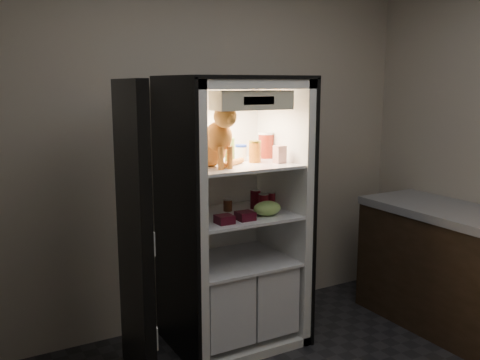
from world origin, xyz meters
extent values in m
plane|color=#B8AE99|center=(0.00, 1.80, 1.35)|extent=(3.60, 0.00, 3.60)
cube|color=white|center=(0.00, 1.67, 0.93)|extent=(0.85, 0.06, 1.85)
cube|color=white|center=(-0.40, 1.35, 0.93)|extent=(0.06, 0.70, 1.85)
cube|color=white|center=(0.40, 1.35, 0.93)|extent=(0.06, 0.70, 1.85)
cube|color=white|center=(0.00, 1.35, 1.82)|extent=(0.85, 0.70, 0.06)
cube|color=white|center=(0.00, 1.35, 0.03)|extent=(0.85, 0.70, 0.06)
cube|color=black|center=(-0.44, 1.35, 0.93)|extent=(0.02, 0.72, 1.87)
cube|color=black|center=(0.44, 1.35, 0.93)|extent=(0.02, 0.72, 1.87)
cube|color=black|center=(0.00, 1.35, 1.86)|extent=(0.90, 0.72, 0.02)
cube|color=white|center=(0.00, 1.32, 1.28)|extent=(0.73, 0.62, 0.02)
cube|color=white|center=(0.00, 1.32, 0.93)|extent=(0.73, 0.62, 0.02)
cube|color=white|center=(-0.18, 1.32, 0.35)|extent=(0.34, 0.58, 0.48)
cube|color=white|center=(0.18, 1.32, 0.35)|extent=(0.34, 0.58, 0.48)
cube|color=white|center=(0.00, 1.32, 0.60)|extent=(0.73, 0.62, 0.02)
cube|color=#F8EFCA|center=(0.00, 1.11, 1.72)|extent=(0.52, 0.18, 0.12)
cube|color=black|center=(0.00, 1.02, 1.72)|extent=(0.22, 0.01, 0.05)
cube|color=black|center=(-0.85, 0.96, 0.93)|extent=(0.20, 0.87, 1.85)
cube|color=white|center=(-0.84, 0.90, 0.55)|extent=(0.16, 0.64, 0.12)
cube|color=white|center=(-0.84, 0.90, 1.05)|extent=(0.16, 0.64, 0.12)
ellipsoid|color=#C06F18|center=(-0.20, 1.32, 1.40)|extent=(0.26, 0.31, 0.23)
ellipsoid|color=#C06F18|center=(-0.18, 1.21, 1.49)|extent=(0.20, 0.19, 0.20)
sphere|color=orange|center=(-0.17, 1.14, 1.62)|extent=(0.17, 0.17, 0.15)
sphere|color=orange|center=(-0.16, 1.08, 1.61)|extent=(0.07, 0.07, 0.06)
cone|color=orange|center=(-0.22, 1.15, 1.69)|extent=(0.07, 0.07, 0.07)
cone|color=orange|center=(-0.13, 1.16, 1.69)|extent=(0.07, 0.07, 0.07)
cylinder|color=#C06F18|center=(-0.21, 1.14, 1.36)|extent=(0.04, 0.04, 0.14)
cylinder|color=#C06F18|center=(-0.14, 1.15, 1.36)|extent=(0.04, 0.04, 0.14)
cylinder|color=#C06F18|center=(-0.07, 1.24, 1.31)|extent=(0.24, 0.18, 0.04)
cylinder|color=green|center=(-0.04, 1.33, 1.37)|extent=(0.07, 0.07, 0.16)
cylinder|color=green|center=(-0.04, 1.33, 1.46)|extent=(0.07, 0.07, 0.01)
cylinder|color=white|center=(0.09, 1.41, 1.34)|extent=(0.08, 0.08, 0.10)
cylinder|color=#1832AC|center=(0.09, 1.41, 1.40)|extent=(0.08, 0.08, 0.02)
cylinder|color=maroon|center=(0.14, 1.30, 1.36)|extent=(0.08, 0.08, 0.14)
cylinder|color=#B3982F|center=(0.14, 1.30, 1.43)|extent=(0.08, 0.08, 0.01)
cylinder|color=maroon|center=(0.32, 1.44, 1.38)|extent=(0.11, 0.11, 0.17)
cylinder|color=white|center=(0.32, 1.44, 1.47)|extent=(0.11, 0.11, 0.01)
cube|color=white|center=(0.27, 1.19, 1.35)|extent=(0.07, 0.07, 0.12)
cylinder|color=black|center=(0.20, 1.39, 1.01)|extent=(0.07, 0.07, 0.13)
cylinder|color=#B2B2B2|center=(0.20, 1.39, 1.08)|extent=(0.07, 0.07, 0.00)
cylinder|color=black|center=(0.30, 1.35, 1.00)|extent=(0.06, 0.06, 0.11)
cylinder|color=#B2B2B2|center=(0.30, 1.35, 1.05)|extent=(0.06, 0.06, 0.00)
cylinder|color=black|center=(0.19, 1.27, 1.00)|extent=(0.07, 0.07, 0.12)
cylinder|color=#B2B2B2|center=(0.19, 1.27, 1.07)|extent=(0.07, 0.07, 0.00)
cylinder|color=#592C19|center=(-0.01, 1.42, 0.98)|extent=(0.06, 0.06, 0.08)
cylinder|color=#B2B2B2|center=(-0.01, 1.42, 1.02)|extent=(0.06, 0.06, 0.01)
ellipsoid|color=#7AB253|center=(0.16, 1.17, 0.99)|extent=(0.20, 0.14, 0.10)
cube|color=#510D20|center=(-0.19, 1.13, 0.97)|extent=(0.11, 0.11, 0.05)
cube|color=#510D20|center=(-0.03, 1.14, 0.97)|extent=(0.11, 0.11, 0.05)
camera|label=1|loc=(-1.74, -1.80, 1.83)|focal=40.00mm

